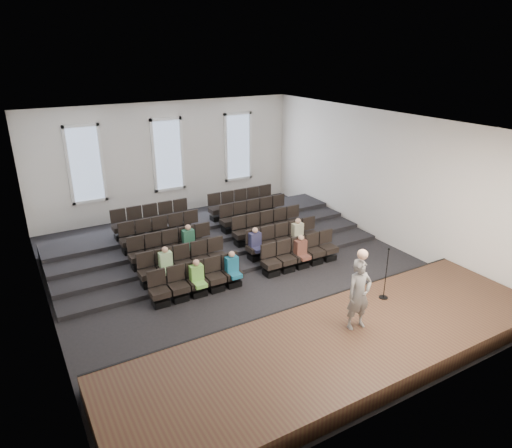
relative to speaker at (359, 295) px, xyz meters
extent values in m
plane|color=black|center=(-0.61, 4.89, -1.43)|extent=(14.00, 14.00, 0.00)
cube|color=white|center=(-0.61, 4.89, 3.58)|extent=(12.00, 14.00, 0.02)
cube|color=silver|center=(-0.61, 11.91, 1.07)|extent=(12.00, 0.04, 5.00)
cube|color=silver|center=(-0.61, -2.13, 1.07)|extent=(12.00, 0.04, 5.00)
cube|color=silver|center=(-6.63, 4.89, 1.07)|extent=(0.04, 14.00, 5.00)
cube|color=silver|center=(5.41, 4.89, 1.07)|extent=(0.04, 14.00, 5.00)
cube|color=#3F2D1B|center=(-0.61, -0.21, -1.18)|extent=(11.80, 3.60, 0.50)
cube|color=black|center=(-0.61, 1.56, -1.18)|extent=(11.80, 0.06, 0.52)
cube|color=black|center=(-0.61, 7.21, -1.35)|extent=(11.80, 4.80, 0.15)
cube|color=black|center=(-0.61, 7.74, -1.28)|extent=(11.80, 3.75, 0.30)
cube|color=black|center=(-0.61, 8.26, -1.20)|extent=(11.80, 2.70, 0.45)
cube|color=black|center=(-0.61, 8.79, -1.13)|extent=(11.80, 1.65, 0.60)
cube|color=black|center=(-3.74, 4.29, -1.33)|extent=(0.47, 0.43, 0.20)
cube|color=black|center=(-3.74, 4.29, -1.02)|extent=(0.55, 0.50, 0.19)
cube|color=black|center=(-3.74, 4.50, -0.61)|extent=(0.55, 0.08, 0.50)
cube|color=black|center=(-3.14, 4.29, -1.33)|extent=(0.47, 0.43, 0.20)
cube|color=black|center=(-3.14, 4.29, -1.02)|extent=(0.55, 0.50, 0.19)
cube|color=black|center=(-3.14, 4.50, -0.61)|extent=(0.55, 0.08, 0.50)
cube|color=black|center=(-2.54, 4.29, -1.33)|extent=(0.47, 0.43, 0.20)
cube|color=black|center=(-2.54, 4.29, -1.02)|extent=(0.55, 0.50, 0.19)
cube|color=black|center=(-2.54, 4.50, -0.61)|extent=(0.55, 0.08, 0.50)
cube|color=black|center=(-1.94, 4.29, -1.33)|extent=(0.47, 0.43, 0.20)
cube|color=black|center=(-1.94, 4.29, -1.02)|extent=(0.55, 0.50, 0.19)
cube|color=black|center=(-1.94, 4.50, -0.61)|extent=(0.55, 0.08, 0.50)
cube|color=black|center=(-1.34, 4.29, -1.33)|extent=(0.47, 0.43, 0.20)
cube|color=black|center=(-1.34, 4.29, -1.02)|extent=(0.55, 0.50, 0.19)
cube|color=black|center=(-1.34, 4.50, -0.61)|extent=(0.55, 0.08, 0.50)
cube|color=black|center=(0.11, 4.29, -1.33)|extent=(0.47, 0.43, 0.20)
cube|color=black|center=(0.11, 4.29, -1.02)|extent=(0.55, 0.50, 0.19)
cube|color=black|center=(0.11, 4.50, -0.61)|extent=(0.55, 0.08, 0.50)
cube|color=black|center=(0.71, 4.29, -1.33)|extent=(0.47, 0.43, 0.20)
cube|color=black|center=(0.71, 4.29, -1.02)|extent=(0.55, 0.50, 0.19)
cube|color=black|center=(0.71, 4.50, -0.61)|extent=(0.55, 0.08, 0.50)
cube|color=black|center=(1.31, 4.29, -1.33)|extent=(0.47, 0.43, 0.20)
cube|color=black|center=(1.31, 4.29, -1.02)|extent=(0.55, 0.50, 0.19)
cube|color=black|center=(1.31, 4.50, -0.61)|extent=(0.55, 0.08, 0.50)
cube|color=black|center=(1.91, 4.29, -1.33)|extent=(0.47, 0.43, 0.20)
cube|color=black|center=(1.91, 4.29, -1.02)|extent=(0.55, 0.50, 0.19)
cube|color=black|center=(1.91, 4.50, -0.61)|extent=(0.55, 0.08, 0.50)
cube|color=black|center=(2.51, 4.29, -1.33)|extent=(0.47, 0.43, 0.20)
cube|color=black|center=(2.51, 4.29, -1.02)|extent=(0.55, 0.50, 0.19)
cube|color=black|center=(2.51, 4.50, -0.61)|extent=(0.55, 0.08, 0.50)
cube|color=black|center=(-3.74, 5.34, -1.18)|extent=(0.47, 0.43, 0.20)
cube|color=black|center=(-3.74, 5.34, -0.87)|extent=(0.55, 0.50, 0.19)
cube|color=black|center=(-3.74, 5.55, -0.46)|extent=(0.55, 0.08, 0.50)
cube|color=black|center=(-3.14, 5.34, -1.18)|extent=(0.47, 0.43, 0.20)
cube|color=black|center=(-3.14, 5.34, -0.87)|extent=(0.55, 0.50, 0.19)
cube|color=black|center=(-3.14, 5.55, -0.46)|extent=(0.55, 0.08, 0.50)
cube|color=black|center=(-2.54, 5.34, -1.18)|extent=(0.47, 0.43, 0.20)
cube|color=black|center=(-2.54, 5.34, -0.87)|extent=(0.55, 0.50, 0.19)
cube|color=black|center=(-2.54, 5.55, -0.46)|extent=(0.55, 0.08, 0.50)
cube|color=black|center=(-1.94, 5.34, -1.18)|extent=(0.47, 0.43, 0.20)
cube|color=black|center=(-1.94, 5.34, -0.87)|extent=(0.55, 0.50, 0.19)
cube|color=black|center=(-1.94, 5.55, -0.46)|extent=(0.55, 0.08, 0.50)
cube|color=black|center=(-1.34, 5.34, -1.18)|extent=(0.47, 0.43, 0.20)
cube|color=black|center=(-1.34, 5.34, -0.87)|extent=(0.55, 0.50, 0.19)
cube|color=black|center=(-1.34, 5.55, -0.46)|extent=(0.55, 0.08, 0.50)
cube|color=black|center=(0.11, 5.34, -1.18)|extent=(0.47, 0.43, 0.20)
cube|color=black|center=(0.11, 5.34, -0.87)|extent=(0.55, 0.50, 0.19)
cube|color=black|center=(0.11, 5.55, -0.46)|extent=(0.55, 0.08, 0.50)
cube|color=black|center=(0.71, 5.34, -1.18)|extent=(0.47, 0.43, 0.20)
cube|color=black|center=(0.71, 5.34, -0.87)|extent=(0.55, 0.50, 0.19)
cube|color=black|center=(0.71, 5.55, -0.46)|extent=(0.55, 0.08, 0.50)
cube|color=black|center=(1.31, 5.34, -1.18)|extent=(0.47, 0.43, 0.20)
cube|color=black|center=(1.31, 5.34, -0.87)|extent=(0.55, 0.50, 0.19)
cube|color=black|center=(1.31, 5.55, -0.46)|extent=(0.55, 0.08, 0.50)
cube|color=black|center=(1.91, 5.34, -1.18)|extent=(0.47, 0.43, 0.20)
cube|color=black|center=(1.91, 5.34, -0.87)|extent=(0.55, 0.50, 0.19)
cube|color=black|center=(1.91, 5.55, -0.46)|extent=(0.55, 0.08, 0.50)
cube|color=black|center=(2.51, 5.34, -1.18)|extent=(0.47, 0.43, 0.20)
cube|color=black|center=(2.51, 5.34, -0.87)|extent=(0.55, 0.50, 0.19)
cube|color=black|center=(2.51, 5.55, -0.46)|extent=(0.55, 0.08, 0.50)
cube|color=black|center=(-3.74, 6.39, -1.03)|extent=(0.47, 0.42, 0.20)
cube|color=black|center=(-3.74, 6.39, -0.72)|extent=(0.55, 0.50, 0.19)
cube|color=black|center=(-3.74, 6.60, -0.31)|extent=(0.55, 0.08, 0.50)
cube|color=black|center=(-3.14, 6.39, -1.03)|extent=(0.47, 0.42, 0.20)
cube|color=black|center=(-3.14, 6.39, -0.72)|extent=(0.55, 0.50, 0.19)
cube|color=black|center=(-3.14, 6.60, -0.31)|extent=(0.55, 0.08, 0.50)
cube|color=black|center=(-2.54, 6.39, -1.03)|extent=(0.47, 0.42, 0.20)
cube|color=black|center=(-2.54, 6.39, -0.72)|extent=(0.55, 0.50, 0.19)
cube|color=black|center=(-2.54, 6.60, -0.31)|extent=(0.55, 0.08, 0.50)
cube|color=black|center=(-1.94, 6.39, -1.03)|extent=(0.47, 0.42, 0.20)
cube|color=black|center=(-1.94, 6.39, -0.72)|extent=(0.55, 0.50, 0.19)
cube|color=black|center=(-1.94, 6.60, -0.31)|extent=(0.55, 0.08, 0.50)
cube|color=black|center=(-1.34, 6.39, -1.03)|extent=(0.47, 0.42, 0.20)
cube|color=black|center=(-1.34, 6.39, -0.72)|extent=(0.55, 0.50, 0.19)
cube|color=black|center=(-1.34, 6.60, -0.31)|extent=(0.55, 0.08, 0.50)
cube|color=black|center=(0.11, 6.39, -1.03)|extent=(0.47, 0.42, 0.20)
cube|color=black|center=(0.11, 6.39, -0.72)|extent=(0.55, 0.50, 0.19)
cube|color=black|center=(0.11, 6.60, -0.31)|extent=(0.55, 0.08, 0.50)
cube|color=black|center=(0.71, 6.39, -1.03)|extent=(0.47, 0.42, 0.20)
cube|color=black|center=(0.71, 6.39, -0.72)|extent=(0.55, 0.50, 0.19)
cube|color=black|center=(0.71, 6.60, -0.31)|extent=(0.55, 0.08, 0.50)
cube|color=black|center=(1.31, 6.39, -1.03)|extent=(0.47, 0.42, 0.20)
cube|color=black|center=(1.31, 6.39, -0.72)|extent=(0.55, 0.50, 0.19)
cube|color=black|center=(1.31, 6.60, -0.31)|extent=(0.55, 0.08, 0.50)
cube|color=black|center=(1.91, 6.39, -1.03)|extent=(0.47, 0.42, 0.20)
cube|color=black|center=(1.91, 6.39, -0.72)|extent=(0.55, 0.50, 0.19)
cube|color=black|center=(1.91, 6.60, -0.31)|extent=(0.55, 0.08, 0.50)
cube|color=black|center=(2.51, 6.39, -1.03)|extent=(0.47, 0.42, 0.20)
cube|color=black|center=(2.51, 6.39, -0.72)|extent=(0.55, 0.50, 0.19)
cube|color=black|center=(2.51, 6.60, -0.31)|extent=(0.55, 0.08, 0.50)
cube|color=black|center=(-3.74, 7.44, -0.88)|extent=(0.47, 0.42, 0.20)
cube|color=black|center=(-3.74, 7.44, -0.57)|extent=(0.55, 0.50, 0.19)
cube|color=black|center=(-3.74, 7.65, -0.16)|extent=(0.55, 0.08, 0.50)
cube|color=black|center=(-3.14, 7.44, -0.88)|extent=(0.47, 0.42, 0.20)
cube|color=black|center=(-3.14, 7.44, -0.57)|extent=(0.55, 0.50, 0.19)
cube|color=black|center=(-3.14, 7.65, -0.16)|extent=(0.55, 0.08, 0.50)
cube|color=black|center=(-2.54, 7.44, -0.88)|extent=(0.47, 0.42, 0.20)
cube|color=black|center=(-2.54, 7.44, -0.57)|extent=(0.55, 0.50, 0.19)
cube|color=black|center=(-2.54, 7.65, -0.16)|extent=(0.55, 0.08, 0.50)
cube|color=black|center=(-1.94, 7.44, -0.88)|extent=(0.47, 0.42, 0.20)
cube|color=black|center=(-1.94, 7.44, -0.57)|extent=(0.55, 0.50, 0.19)
cube|color=black|center=(-1.94, 7.65, -0.16)|extent=(0.55, 0.08, 0.50)
cube|color=black|center=(-1.34, 7.44, -0.88)|extent=(0.47, 0.42, 0.20)
cube|color=black|center=(-1.34, 7.44, -0.57)|extent=(0.55, 0.50, 0.19)
cube|color=black|center=(-1.34, 7.65, -0.16)|extent=(0.55, 0.08, 0.50)
cube|color=black|center=(0.11, 7.44, -0.88)|extent=(0.47, 0.42, 0.20)
cube|color=black|center=(0.11, 7.44, -0.57)|extent=(0.55, 0.50, 0.19)
cube|color=black|center=(0.11, 7.65, -0.16)|extent=(0.55, 0.08, 0.50)
cube|color=black|center=(0.71, 7.44, -0.88)|extent=(0.47, 0.42, 0.20)
cube|color=black|center=(0.71, 7.44, -0.57)|extent=(0.55, 0.50, 0.19)
cube|color=black|center=(0.71, 7.65, -0.16)|extent=(0.55, 0.08, 0.50)
cube|color=black|center=(1.31, 7.44, -0.88)|extent=(0.47, 0.42, 0.20)
cube|color=black|center=(1.31, 7.44, -0.57)|extent=(0.55, 0.50, 0.19)
cube|color=black|center=(1.31, 7.65, -0.16)|extent=(0.55, 0.08, 0.50)
cube|color=black|center=(1.91, 7.44, -0.88)|extent=(0.47, 0.42, 0.20)
cube|color=black|center=(1.91, 7.44, -0.57)|extent=(0.55, 0.50, 0.19)
cube|color=black|center=(1.91, 7.65, -0.16)|extent=(0.55, 0.08, 0.50)
cube|color=black|center=(2.51, 7.44, -0.88)|extent=(0.47, 0.42, 0.20)
cube|color=black|center=(2.51, 7.44, -0.57)|extent=(0.55, 0.50, 0.19)
cube|color=black|center=(2.51, 7.65, -0.16)|extent=(0.55, 0.08, 0.50)
cube|color=black|center=(-3.74, 8.49, -0.73)|extent=(0.47, 0.42, 0.20)
cube|color=black|center=(-3.74, 8.49, -0.42)|extent=(0.55, 0.50, 0.19)
cube|color=black|center=(-3.74, 8.70, -0.01)|extent=(0.55, 0.08, 0.50)
cube|color=black|center=(-3.14, 8.49, -0.73)|extent=(0.47, 0.42, 0.20)
cube|color=black|center=(-3.14, 8.49, -0.42)|extent=(0.55, 0.50, 0.19)
cube|color=black|center=(-3.14, 8.70, -0.01)|extent=(0.55, 0.08, 0.50)
cube|color=black|center=(-2.54, 8.49, -0.73)|extent=(0.47, 0.42, 0.20)
cube|color=black|center=(-2.54, 8.49, -0.42)|extent=(0.55, 0.50, 0.19)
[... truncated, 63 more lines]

